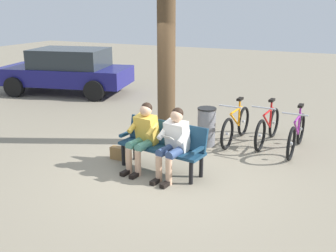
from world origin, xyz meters
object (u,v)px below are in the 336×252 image
(bicycle_purple, at_px, (267,127))
(parked_car, at_px, (67,70))
(bench, at_px, (163,143))
(person_companion, at_px, (143,133))
(litter_bin, at_px, (206,127))
(person_reading, at_px, (174,140))
(bicycle_orange, at_px, (236,126))
(tree_trunk, at_px, (166,64))
(handbag, at_px, (118,153))
(bicycle_green, at_px, (296,134))

(bicycle_purple, xyz_separation_m, parked_car, (7.04, -2.25, 0.41))
(bench, xyz_separation_m, person_companion, (0.34, 0.11, 0.16))
(litter_bin, bearing_deg, person_reading, 90.87)
(person_companion, bearing_deg, bicycle_orange, -109.12)
(bench, bearing_deg, bicycle_purple, -114.31)
(tree_trunk, bearing_deg, litter_bin, -167.63)
(bench, bearing_deg, person_reading, 153.04)
(handbag, bearing_deg, bicycle_purple, -139.00)
(bench, relative_size, tree_trunk, 0.49)
(litter_bin, bearing_deg, bicycle_purple, -150.73)
(handbag, bearing_deg, tree_trunk, -108.51)
(person_reading, relative_size, tree_trunk, 0.36)
(handbag, bearing_deg, person_reading, 167.57)
(person_reading, distance_m, tree_trunk, 2.04)
(bicycle_orange, bearing_deg, handbag, -38.58)
(bench, height_order, bicycle_orange, bicycle_orange)
(litter_bin, relative_size, parked_car, 0.18)
(person_companion, distance_m, litter_bin, 1.76)
(person_reading, bearing_deg, litter_bin, -80.34)
(handbag, bearing_deg, parked_car, -43.00)
(person_companion, xyz_separation_m, bicycle_purple, (-1.74, -2.27, -0.30))
(bicycle_green, height_order, parked_car, parked_car)
(person_reading, bearing_deg, bicycle_green, -120.22)
(bicycle_purple, bearing_deg, tree_trunk, -62.64)
(handbag, distance_m, tree_trunk, 2.05)
(bench, distance_m, bicycle_green, 2.79)
(bicycle_green, xyz_separation_m, parked_car, (7.66, -2.49, 0.41))
(parked_car, bearing_deg, handbag, 124.21)
(handbag, relative_size, bicycle_purple, 0.18)
(tree_trunk, distance_m, litter_bin, 1.53)
(person_companion, bearing_deg, bicycle_purple, -118.75)
(bicycle_purple, height_order, bicycle_orange, same)
(bench, height_order, handbag, bench)
(handbag, bearing_deg, bicycle_orange, -132.73)
(handbag, height_order, bicycle_green, bicycle_green)
(person_companion, distance_m, bicycle_green, 3.13)
(bench, relative_size, handbag, 5.51)
(bench, xyz_separation_m, parked_car, (5.64, -4.41, 0.27))
(bench, bearing_deg, parked_car, -29.21)
(person_reading, height_order, parked_car, parked_car)
(person_reading, bearing_deg, bicycle_orange, -93.44)
(person_reading, relative_size, litter_bin, 1.48)
(bicycle_green, distance_m, bicycle_purple, 0.66)
(bicycle_green, distance_m, bicycle_orange, 1.25)
(person_reading, bearing_deg, parked_car, -29.10)
(bench, xyz_separation_m, tree_trunk, (0.57, -1.33, 1.17))
(handbag, height_order, bicycle_purple, bicycle_purple)
(person_companion, distance_m, bicycle_purple, 2.87)
(bench, xyz_separation_m, bicycle_orange, (-0.77, -1.98, -0.15))
(handbag, xyz_separation_m, bicycle_green, (-3.01, -1.85, 0.24))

